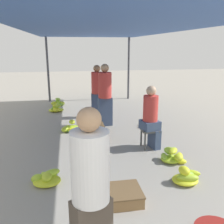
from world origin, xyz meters
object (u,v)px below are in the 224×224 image
(crate_near, at_px, (95,128))
(crate_far, at_px, (96,137))
(banana_pile_left_1, at_px, (58,103))
(banana_pile_right_0, at_px, (173,156))
(banana_pile_right_2, at_px, (149,124))
(banana_pile_left_0, at_px, (46,179))
(stool, at_px, (150,133))
(crate_mid, at_px, (124,195))
(banana_pile_left_2, at_px, (70,128))
(banana_pile_right_1, at_px, (186,177))
(vendor_seated, at_px, (151,116))
(shopper_walking_far, at_px, (105,94))
(banana_pile_left_3, at_px, (56,109))
(shopper_walking_mid, at_px, (97,91))
(vendor_foreground, at_px, (91,191))

(crate_near, bearing_deg, crate_far, -93.77)
(banana_pile_left_1, distance_m, banana_pile_right_0, 5.41)
(banana_pile_right_2, bearing_deg, banana_pile_left_0, -134.98)
(stool, bearing_deg, banana_pile_left_1, 115.66)
(crate_near, distance_m, crate_mid, 2.86)
(banana_pile_left_2, relative_size, crate_far, 1.13)
(banana_pile_right_1, xyz_separation_m, crate_near, (-1.16, 2.56, 0.01))
(vendor_seated, distance_m, crate_far, 1.33)
(crate_mid, xyz_separation_m, crate_far, (-0.14, 2.25, 0.02))
(crate_mid, relative_size, shopper_walking_far, 0.30)
(banana_pile_right_0, height_order, crate_far, banana_pile_right_0)
(banana_pile_left_3, bearing_deg, stool, -58.66)
(shopper_walking_far, bearing_deg, banana_pile_left_2, -160.56)
(crate_near, bearing_deg, shopper_walking_mid, 80.46)
(banana_pile_right_2, relative_size, crate_far, 1.35)
(vendor_foreground, bearing_deg, crate_far, 83.27)
(stool, distance_m, crate_mid, 1.99)
(banana_pile_left_0, xyz_separation_m, banana_pile_right_2, (2.45, 2.45, -0.00))
(vendor_foreground, distance_m, banana_pile_left_2, 4.13)
(vendor_foreground, xyz_separation_m, banana_pile_right_1, (1.58, 1.29, -0.73))
(crate_near, height_order, crate_far, crate_far)
(vendor_foreground, relative_size, banana_pile_left_2, 3.26)
(crate_far, relative_size, shopper_walking_far, 0.26)
(vendor_seated, height_order, crate_far, vendor_seated)
(vendor_foreground, distance_m, shopper_walking_mid, 5.27)
(crate_far, bearing_deg, banana_pile_left_0, -120.68)
(shopper_walking_mid, xyz_separation_m, shopper_walking_far, (0.11, -0.85, 0.04))
(banana_pile_left_1, distance_m, crate_mid, 6.05)
(banana_pile_left_2, distance_m, banana_pile_left_3, 2.09)
(banana_pile_left_0, bearing_deg, vendor_foreground, -71.03)
(crate_far, bearing_deg, crate_near, 86.23)
(banana_pile_right_1, bearing_deg, banana_pile_left_0, 170.70)
(banana_pile_left_1, relative_size, banana_pile_right_2, 0.91)
(crate_near, bearing_deg, banana_pile_left_1, 107.80)
(banana_pile_left_1, bearing_deg, banana_pile_right_0, -65.50)
(banana_pile_left_0, height_order, banana_pile_left_1, banana_pile_left_1)
(shopper_walking_mid, bearing_deg, banana_pile_right_0, -72.46)
(crate_mid, bearing_deg, banana_pile_right_1, 16.04)
(banana_pile_left_2, distance_m, crate_far, 0.99)
(banana_pile_left_3, xyz_separation_m, crate_far, (0.99, -2.87, 0.02))
(banana_pile_left_3, xyz_separation_m, crate_near, (1.03, -2.26, 0.01))
(vendor_seated, distance_m, banana_pile_left_3, 4.01)
(stool, bearing_deg, banana_pile_left_0, -151.76)
(banana_pile_left_1, height_order, crate_mid, banana_pile_left_1)
(banana_pile_left_3, height_order, crate_mid, banana_pile_left_3)
(banana_pile_right_0, distance_m, crate_mid, 1.54)
(vendor_seated, bearing_deg, crate_far, 154.77)
(banana_pile_right_2, bearing_deg, crate_near, -170.56)
(banana_pile_left_0, height_order, banana_pile_left_2, banana_pile_left_2)
(shopper_walking_mid, relative_size, shopper_walking_far, 0.95)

